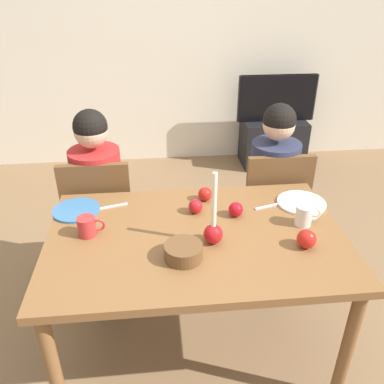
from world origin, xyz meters
TOP-DOWN VIEW (x-y plane):
  - ground_plane at (0.00, 0.00)m, footprint 7.68×7.68m
  - back_wall at (0.00, 2.60)m, footprint 6.40×0.10m
  - dining_table at (0.00, 0.00)m, footprint 1.40×0.90m
  - chair_left at (-0.53, 0.61)m, footprint 0.40×0.40m
  - chair_right at (0.56, 0.61)m, footprint 0.40×0.40m
  - person_left_child at (-0.53, 0.64)m, footprint 0.30×0.30m
  - person_right_child at (0.56, 0.64)m, footprint 0.30×0.30m
  - tv_stand at (1.06, 2.30)m, footprint 0.64×0.40m
  - tv at (1.06, 2.30)m, footprint 0.79×0.05m
  - candle_centerpiece at (0.07, -0.06)m, footprint 0.09×0.09m
  - plate_left at (-0.59, 0.27)m, footprint 0.24×0.24m
  - plate_right at (0.59, 0.23)m, footprint 0.26×0.26m
  - mug_left at (-0.50, 0.05)m, footprint 0.13×0.08m
  - mug_right at (0.53, 0.04)m, footprint 0.13×0.08m
  - fork_left at (-0.42, 0.29)m, footprint 0.18×0.06m
  - fork_right at (0.42, 0.22)m, footprint 0.18×0.06m
  - bowl_walnuts at (-0.07, -0.16)m, footprint 0.17×0.17m
  - apple_near_candle at (0.02, 0.20)m, footprint 0.07×0.07m
  - apple_by_left_plate at (0.48, -0.14)m, footprint 0.09×0.09m
  - apple_by_right_mug at (0.08, 0.32)m, footprint 0.08×0.08m
  - apple_far_edge at (0.22, 0.15)m, footprint 0.08×0.08m

SIDE VIEW (x-z plane):
  - ground_plane at x=0.00m, z-range 0.00..0.00m
  - tv_stand at x=1.06m, z-range 0.00..0.48m
  - chair_left at x=-0.53m, z-range 0.06..0.96m
  - chair_right at x=0.56m, z-range 0.06..0.96m
  - person_left_child at x=-0.53m, z-range -0.02..1.16m
  - person_right_child at x=0.56m, z-range -0.02..1.16m
  - dining_table at x=0.00m, z-range 0.29..1.04m
  - tv at x=1.06m, z-range 0.48..0.94m
  - fork_left at x=-0.42m, z-range 0.75..0.76m
  - fork_right at x=0.42m, z-range 0.75..0.76m
  - plate_left at x=-0.59m, z-range 0.75..0.76m
  - plate_right at x=0.59m, z-range 0.75..0.76m
  - bowl_walnuts at x=-0.07m, z-range 0.75..0.82m
  - apple_near_candle at x=0.02m, z-range 0.75..0.82m
  - apple_far_edge at x=0.22m, z-range 0.75..0.83m
  - apple_by_right_mug at x=0.08m, z-range 0.75..0.83m
  - apple_by_left_plate at x=0.48m, z-range 0.75..0.84m
  - mug_left at x=-0.50m, z-range 0.75..0.85m
  - mug_right at x=0.53m, z-range 0.75..0.85m
  - candle_centerpiece at x=0.07m, z-range 0.64..1.00m
  - back_wall at x=0.00m, z-range 0.00..2.60m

